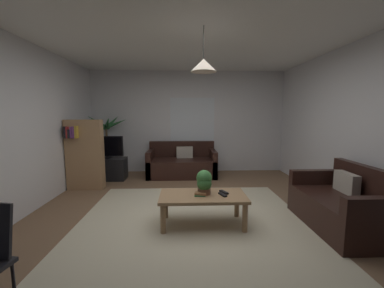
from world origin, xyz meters
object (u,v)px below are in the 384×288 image
object	(u,v)px
remote_on_table_0	(224,192)
potted_palm_corner	(107,146)
couch_under_window	(182,165)
remote_on_table_1	(223,195)
book_on_table_0	(200,195)
couch_right_side	(344,207)
potted_plant_on_table	(204,182)
pendant_lamp	(204,65)
book_on_table_1	(201,193)
bookshelf_corner	(85,154)
coffee_table	(203,199)
tv_stand	(106,169)
tv	(105,147)

from	to	relation	value
remote_on_table_0	potted_palm_corner	world-z (taller)	potted_palm_corner
couch_under_window	remote_on_table_1	size ratio (longest dim) A/B	10.28
book_on_table_0	couch_under_window	bearing A→B (deg)	95.55
couch_under_window	couch_right_side	distance (m)	3.52
potted_plant_on_table	pendant_lamp	distance (m)	1.53
couch_right_side	pendant_lamp	world-z (taller)	pendant_lamp
book_on_table_1	bookshelf_corner	xyz separation A→B (m)	(-2.20, 1.70, 0.26)
couch_right_side	remote_on_table_0	size ratio (longest dim) A/B	8.39
coffee_table	tv_stand	size ratio (longest dim) A/B	1.30
coffee_table	pendant_lamp	bearing A→B (deg)	135.00
couch_right_side	potted_plant_on_table	distance (m)	1.88
coffee_table	remote_on_table_0	size ratio (longest dim) A/B	7.29
tv_stand	pendant_lamp	size ratio (longest dim) A/B	1.60
couch_right_side	tv	bearing A→B (deg)	-122.33
potted_plant_on_table	coffee_table	bearing A→B (deg)	-120.49
tv_stand	bookshelf_corner	world-z (taller)	bookshelf_corner
book_on_table_0	potted_palm_corner	world-z (taller)	potted_palm_corner
remote_on_table_0	bookshelf_corner	distance (m)	3.01
book_on_table_1	remote_on_table_0	xyz separation A→B (m)	(0.33, 0.10, -0.02)
book_on_table_0	potted_palm_corner	size ratio (longest dim) A/B	0.10
couch_under_window	tv	distance (m)	1.84
potted_plant_on_table	tv	distance (m)	3.09
tv_stand	tv	size ratio (longest dim) A/B	1.09
couch_under_window	remote_on_table_1	xyz separation A→B (m)	(0.56, -2.66, 0.16)
couch_right_side	bookshelf_corner	bearing A→B (deg)	-113.81
remote_on_table_1	tv	size ratio (longest dim) A/B	0.19
book_on_table_0	remote_on_table_1	bearing A→B (deg)	0.34
bookshelf_corner	tv_stand	bearing A→B (deg)	74.94
couch_right_side	coffee_table	distance (m)	1.87
couch_right_side	remote_on_table_1	bearing A→B (deg)	-94.21
pendant_lamp	tv_stand	bearing A→B (deg)	131.17
book_on_table_0	tv_stand	size ratio (longest dim) A/B	0.16
couch_under_window	couch_right_side	xyz separation A→B (m)	(2.17, -2.77, 0.00)
couch_right_side	bookshelf_corner	distance (m)	4.51
couch_under_window	tv	xyz separation A→B (m)	(-1.75, -0.29, 0.49)
book_on_table_0	pendant_lamp	world-z (taller)	pendant_lamp
tv	bookshelf_corner	size ratio (longest dim) A/B	0.59
book_on_table_0	bookshelf_corner	size ratio (longest dim) A/B	0.11
remote_on_table_0	couch_right_side	bearing A→B (deg)	146.45
book_on_table_1	potted_palm_corner	distance (m)	3.59
book_on_table_1	pendant_lamp	xyz separation A→B (m)	(0.03, 0.04, 1.67)
coffee_table	book_on_table_0	world-z (taller)	book_on_table_0
tv	potted_palm_corner	world-z (taller)	potted_palm_corner
remote_on_table_0	tv	world-z (taller)	tv
couch_right_side	potted_plant_on_table	bearing A→B (deg)	-95.94
book_on_table_0	remote_on_table_1	world-z (taller)	remote_on_table_1
couch_under_window	bookshelf_corner	distance (m)	2.21
remote_on_table_1	potted_palm_corner	distance (m)	3.77
tv_stand	bookshelf_corner	bearing A→B (deg)	-105.06
coffee_table	tv	size ratio (longest dim) A/B	1.42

